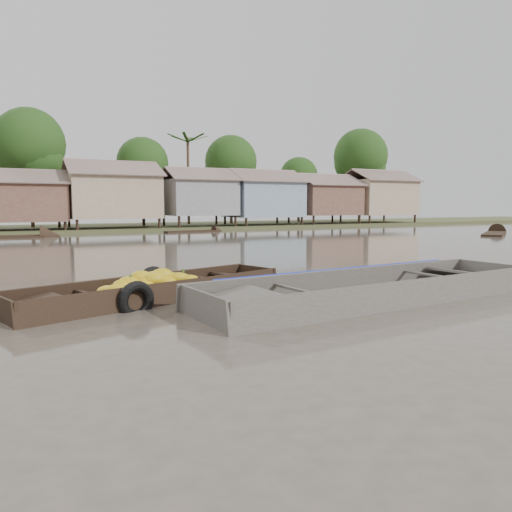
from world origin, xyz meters
name	(u,v)px	position (x,y,z in m)	size (l,w,h in m)	color
ground	(262,298)	(0.00, 0.00, 0.00)	(120.00, 120.00, 0.00)	#4E483C
riverbank	(113,192)	(3.03, 31.86, 3.07)	(120.00, 12.47, 10.22)	#384723
banana_boat	(151,290)	(-2.26, 0.96, 0.21)	(6.57, 3.35, 0.90)	black
viewer_boat	(375,295)	(2.22, -1.20, 0.08)	(8.75, 2.94, 0.69)	#423C37
distant_boats	(103,238)	(0.44, 22.18, -0.05)	(48.67, 15.67, 0.35)	black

